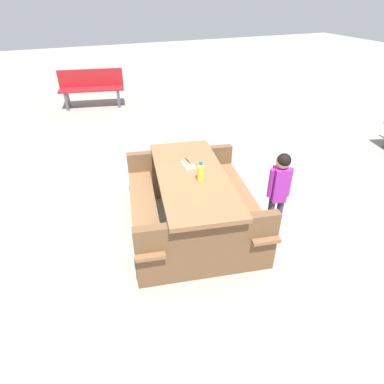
{
  "coord_description": "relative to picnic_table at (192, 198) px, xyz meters",
  "views": [
    {
      "loc": [
        -2.93,
        1.18,
        2.53
      ],
      "look_at": [
        0.0,
        0.0,
        0.52
      ],
      "focal_mm": 30.68,
      "sensor_mm": 36.0,
      "label": 1
    }
  ],
  "objects": [
    {
      "name": "park_bench_mid",
      "position": [
        5.33,
        0.43,
        0.0
      ],
      "size": [
        0.68,
        1.55,
        0.85
      ],
      "color": "maroon",
      "rests_on": "ground"
    },
    {
      "name": "picnic_table",
      "position": [
        0.0,
        0.0,
        0.0
      ],
      "size": [
        2.03,
        1.71,
        0.75
      ],
      "color": "brown",
      "rests_on": "ground"
    },
    {
      "name": "soda_bottle",
      "position": [
        -0.15,
        -0.04,
        0.41
      ],
      "size": [
        0.07,
        0.07,
        0.23
      ],
      "color": "yellow",
      "rests_on": "picnic_table"
    },
    {
      "name": "child_in_coat",
      "position": [
        -0.43,
        -0.86,
        0.23
      ],
      "size": [
        0.19,
        0.25,
        1.05
      ],
      "color": "#3F334C",
      "rests_on": "ground"
    },
    {
      "name": "ground_plane",
      "position": [
        0.0,
        0.0,
        -0.44
      ],
      "size": [
        30.0,
        30.0,
        0.0
      ],
      "primitive_type": "plane",
      "color": "gray",
      "rests_on": "ground"
    },
    {
      "name": "hotdog_tray",
      "position": [
        0.21,
        -0.03,
        0.34
      ],
      "size": [
        0.18,
        0.12,
        0.08
      ],
      "color": "white",
      "rests_on": "picnic_table"
    }
  ]
}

